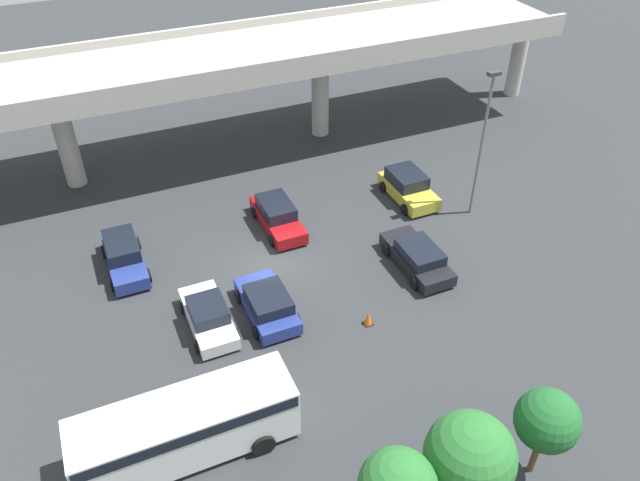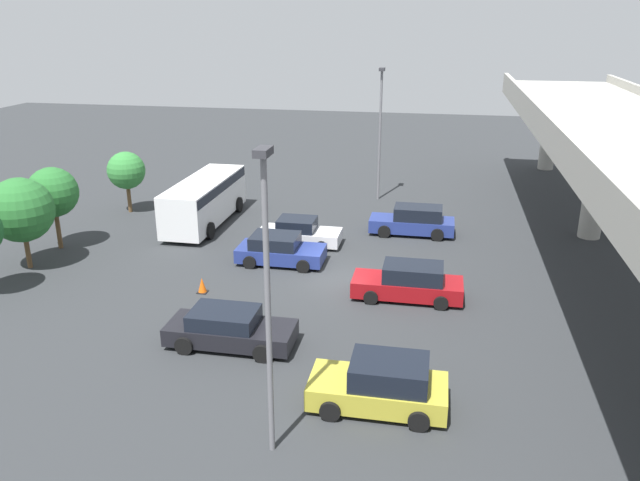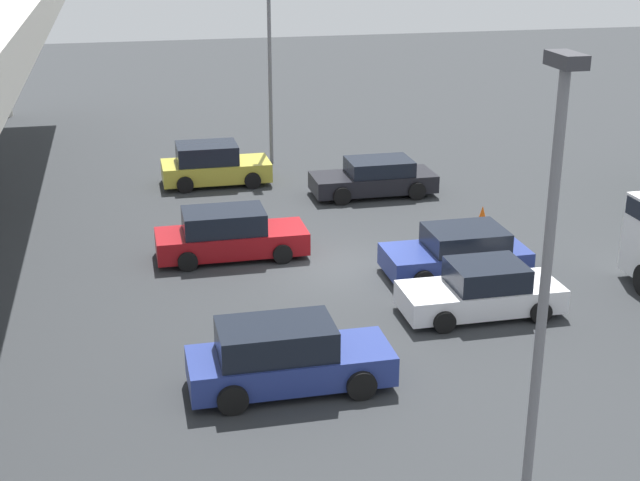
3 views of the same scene
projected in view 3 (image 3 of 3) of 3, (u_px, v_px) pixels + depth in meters
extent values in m
plane|color=#2D3033|center=(342.00, 266.00, 27.86)|extent=(108.43, 108.43, 0.00)
cube|color=#ADAAA0|center=(13.00, 41.00, 23.51)|extent=(50.60, 0.30, 0.55)
cube|color=navy|center=(290.00, 366.00, 20.61)|extent=(1.75, 4.72, 0.72)
cube|color=black|center=(276.00, 339.00, 20.29)|extent=(1.61, 2.66, 0.73)
cylinder|color=black|center=(342.00, 350.00, 21.80)|extent=(0.22, 0.70, 0.70)
cylinder|color=black|center=(361.00, 385.00, 20.15)|extent=(0.22, 0.70, 0.70)
cylinder|color=black|center=(223.00, 362.00, 21.20)|extent=(0.22, 0.70, 0.70)
cylinder|color=black|center=(233.00, 400.00, 19.55)|extent=(0.22, 0.70, 0.70)
cube|color=silver|center=(480.00, 297.00, 24.44)|extent=(1.80, 4.42, 0.66)
cube|color=black|center=(487.00, 274.00, 24.25)|extent=(1.65, 2.00, 0.64)
cylinder|color=black|center=(444.00, 322.00, 23.39)|extent=(0.22, 0.60, 0.60)
cylinder|color=black|center=(422.00, 294.00, 25.07)|extent=(0.22, 0.60, 0.60)
cylinder|color=black|center=(541.00, 312.00, 23.95)|extent=(0.22, 0.60, 0.60)
cylinder|color=black|center=(512.00, 286.00, 25.63)|extent=(0.22, 0.60, 0.60)
cube|color=navy|center=(455.00, 259.00, 27.08)|extent=(1.99, 4.33, 0.67)
cube|color=black|center=(465.00, 238.00, 26.92)|extent=(1.83, 2.32, 0.62)
cylinder|color=black|center=(423.00, 281.00, 25.94)|extent=(0.22, 0.65, 0.65)
cylinder|color=black|center=(402.00, 256.00, 27.80)|extent=(0.22, 0.65, 0.65)
cylinder|color=black|center=(509.00, 273.00, 26.49)|extent=(0.22, 0.65, 0.65)
cylinder|color=black|center=(483.00, 249.00, 28.35)|extent=(0.22, 0.65, 0.65)
cube|color=maroon|center=(232.00, 241.00, 28.48)|extent=(1.81, 4.79, 0.71)
cube|color=black|center=(224.00, 221.00, 28.19)|extent=(1.66, 2.57, 0.70)
cylinder|color=black|center=(273.00, 234.00, 29.71)|extent=(0.22, 0.62, 0.62)
cylinder|color=black|center=(283.00, 254.00, 28.01)|extent=(0.22, 0.62, 0.62)
cylinder|color=black|center=(183.00, 241.00, 29.10)|extent=(0.22, 0.62, 0.62)
cylinder|color=black|center=(188.00, 262.00, 27.41)|extent=(0.22, 0.62, 0.62)
cube|color=black|center=(373.00, 182.00, 34.75)|extent=(1.91, 4.79, 0.66)
cube|color=black|center=(379.00, 166.00, 34.58)|extent=(1.76, 2.47, 0.57)
cylinder|color=black|center=(342.00, 196.00, 33.61)|extent=(0.22, 0.69, 0.69)
cylinder|color=black|center=(330.00, 182.00, 35.40)|extent=(0.22, 0.69, 0.69)
cylinder|color=black|center=(417.00, 191.00, 34.22)|extent=(0.22, 0.69, 0.69)
cylinder|color=black|center=(402.00, 177.00, 36.01)|extent=(0.22, 0.69, 0.69)
cube|color=gold|center=(216.00, 170.00, 36.19)|extent=(1.98, 4.33, 0.74)
cube|color=black|center=(207.00, 153.00, 35.86)|extent=(1.82, 2.41, 0.75)
cylinder|color=black|center=(246.00, 167.00, 37.46)|extent=(0.22, 0.66, 0.66)
cylinder|color=black|center=(253.00, 181.00, 35.61)|extent=(0.22, 0.66, 0.66)
cylinder|color=black|center=(181.00, 171.00, 36.91)|extent=(0.22, 0.66, 0.66)
cylinder|color=black|center=(185.00, 185.00, 35.06)|extent=(0.22, 0.66, 0.66)
cylinder|color=slate|center=(270.00, 66.00, 37.89)|extent=(0.16, 0.16, 8.53)
cylinder|color=slate|center=(539.00, 344.00, 13.60)|extent=(0.16, 0.16, 8.42)
cube|color=#333338|center=(566.00, 60.00, 12.11)|extent=(0.70, 0.35, 0.20)
cube|color=black|center=(482.00, 224.00, 31.57)|extent=(0.44, 0.44, 0.04)
cone|color=#EA590F|center=(482.00, 215.00, 31.46)|extent=(0.40, 0.40, 0.70)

